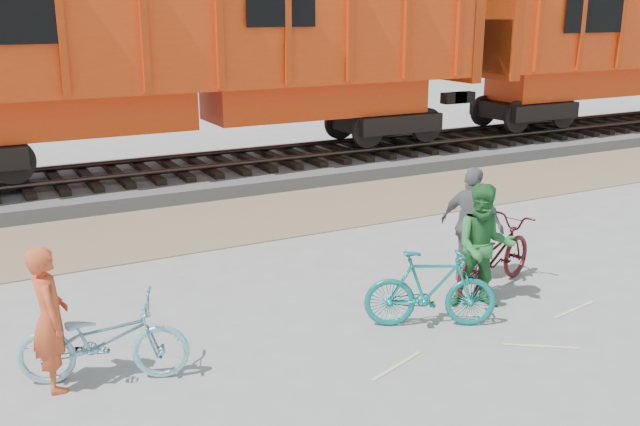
{
  "coord_description": "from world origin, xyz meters",
  "views": [
    {
      "loc": [
        -5.18,
        -6.85,
        3.9
      ],
      "look_at": [
        -0.78,
        1.5,
        1.2
      ],
      "focal_mm": 40.0,
      "sensor_mm": 36.0,
      "label": 1
    }
  ],
  "objects_px": {
    "bicycle_teal": "(431,289)",
    "person_man": "(484,246)",
    "bicycle_maroon": "(494,255)",
    "person_woman": "(472,225)",
    "hopper_car_center": "(196,51)",
    "person_solo": "(50,318)",
    "bicycle_blue": "(103,340)"
  },
  "relations": [
    {
      "from": "bicycle_teal",
      "to": "person_man",
      "type": "height_order",
      "value": "person_man"
    },
    {
      "from": "bicycle_maroon",
      "to": "person_man",
      "type": "xyz_separation_m",
      "value": [
        -0.58,
        -0.43,
        0.35
      ]
    },
    {
      "from": "bicycle_teal",
      "to": "person_woman",
      "type": "relative_size",
      "value": 0.97
    },
    {
      "from": "hopper_car_center",
      "to": "person_solo",
      "type": "height_order",
      "value": "hopper_car_center"
    },
    {
      "from": "bicycle_blue",
      "to": "person_woman",
      "type": "xyz_separation_m",
      "value": [
        5.42,
        0.51,
        0.38
      ]
    },
    {
      "from": "bicycle_teal",
      "to": "bicycle_maroon",
      "type": "bearing_deg",
      "value": -41.13
    },
    {
      "from": "person_woman",
      "to": "person_man",
      "type": "bearing_deg",
      "value": 128.54
    },
    {
      "from": "hopper_car_center",
      "to": "person_woman",
      "type": "xyz_separation_m",
      "value": [
        1.42,
        -8.07,
        -2.14
      ]
    },
    {
      "from": "bicycle_maroon",
      "to": "bicycle_blue",
      "type": "bearing_deg",
      "value": 71.66
    },
    {
      "from": "bicycle_blue",
      "to": "bicycle_teal",
      "type": "distance_m",
      "value": 3.98
    },
    {
      "from": "bicycle_blue",
      "to": "bicycle_maroon",
      "type": "xyz_separation_m",
      "value": [
        5.52,
        0.11,
        0.03
      ]
    },
    {
      "from": "bicycle_teal",
      "to": "person_man",
      "type": "relative_size",
      "value": 0.98
    },
    {
      "from": "hopper_car_center",
      "to": "bicycle_teal",
      "type": "bearing_deg",
      "value": -90.34
    },
    {
      "from": "hopper_car_center",
      "to": "bicycle_maroon",
      "type": "height_order",
      "value": "hopper_car_center"
    },
    {
      "from": "person_solo",
      "to": "person_woman",
      "type": "distance_m",
      "value": 5.94
    },
    {
      "from": "person_woman",
      "to": "bicycle_teal",
      "type": "bearing_deg",
      "value": 103.33
    },
    {
      "from": "hopper_car_center",
      "to": "person_man",
      "type": "bearing_deg",
      "value": -83.93
    },
    {
      "from": "bicycle_maroon",
      "to": "hopper_car_center",
      "type": "bearing_deg",
      "value": -9.27
    },
    {
      "from": "hopper_car_center",
      "to": "bicycle_maroon",
      "type": "xyz_separation_m",
      "value": [
        1.52,
        -8.47,
        -2.5
      ]
    },
    {
      "from": "person_man",
      "to": "person_woman",
      "type": "height_order",
      "value": "person_woman"
    },
    {
      "from": "bicycle_blue",
      "to": "person_man",
      "type": "relative_size",
      "value": 1.07
    },
    {
      "from": "hopper_car_center",
      "to": "bicycle_blue",
      "type": "xyz_separation_m",
      "value": [
        -4.0,
        -8.58,
        -2.53
      ]
    },
    {
      "from": "bicycle_teal",
      "to": "bicycle_blue",
      "type": "bearing_deg",
      "value": 109.68
    },
    {
      "from": "person_man",
      "to": "hopper_car_center",
      "type": "bearing_deg",
      "value": 126.29
    },
    {
      "from": "person_man",
      "to": "person_woman",
      "type": "bearing_deg",
      "value": 90.26
    },
    {
      "from": "bicycle_maroon",
      "to": "person_man",
      "type": "relative_size",
      "value": 1.12
    },
    {
      "from": "person_woman",
      "to": "person_solo",
      "type": "bearing_deg",
      "value": 72.45
    },
    {
      "from": "bicycle_blue",
      "to": "bicycle_teal",
      "type": "height_order",
      "value": "bicycle_teal"
    },
    {
      "from": "hopper_car_center",
      "to": "bicycle_teal",
      "type": "distance_m",
      "value": 9.43
    },
    {
      "from": "bicycle_maroon",
      "to": "person_woman",
      "type": "height_order",
      "value": "person_woman"
    },
    {
      "from": "bicycle_blue",
      "to": "person_man",
      "type": "distance_m",
      "value": 4.97
    },
    {
      "from": "bicycle_teal",
      "to": "bicycle_maroon",
      "type": "distance_m",
      "value": 1.7
    }
  ]
}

